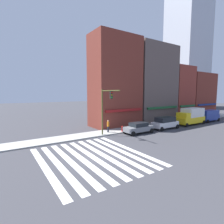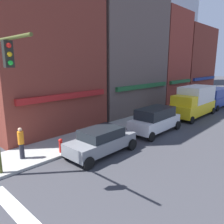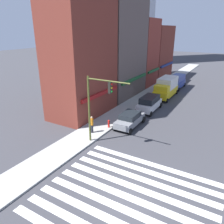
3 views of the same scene
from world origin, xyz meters
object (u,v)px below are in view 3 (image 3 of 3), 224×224
Objects in this scene: traffic_signal at (97,101)px; fire_hydrant at (109,123)px; box_truck_yellow at (166,87)px; suv_white at (149,103)px; van_blue at (177,81)px; sedan_grey at (130,119)px; pedestrian_orange_vest at (92,124)px.

fire_hydrant is at bearing 14.89° from traffic_signal.
traffic_signal is 1.02× the size of box_truck_yellow.
van_blue is (13.45, -0.00, 0.25)m from suv_white.
fire_hydrant is at bearing 166.53° from suv_white.
sedan_grey is 12.96m from box_truck_yellow.
van_blue is 5.99× the size of fire_hydrant.
suv_white reaches higher than fire_hydrant.
fire_hydrant is at bearing 176.53° from van_blue.
traffic_signal reaches higher than pedestrian_orange_vest.
traffic_signal is 11.41m from suv_white.
traffic_signal reaches higher than suv_white.
box_truck_yellow is (18.03, -0.79, -2.69)m from traffic_signal.
traffic_signal is at bearing 179.30° from van_blue.
traffic_signal is at bearing 177.26° from box_truck_yellow.
sedan_grey is 2.50× the size of pedestrian_orange_vest.
box_truck_yellow reaches higher than sedan_grey.
box_truck_yellow reaches higher than suv_white.
traffic_signal is at bearing -165.11° from fire_hydrant.
van_blue is at bearing 111.48° from pedestrian_orange_vest.
traffic_signal is 1.26× the size of van_blue.
pedestrian_orange_vest is (-22.91, 2.52, -0.21)m from van_blue.
sedan_grey reaches higher than fire_hydrant.
van_blue is at bearing -0.72° from sedan_grey.
box_truck_yellow is 16.77m from pedestrian_orange_vest.
box_truck_yellow reaches higher than pedestrian_orange_vest.
suv_white is 7.14m from box_truck_yellow.
traffic_signal reaches higher than van_blue.
sedan_grey is at bearing -178.83° from van_blue.
suv_white reaches higher than sedan_grey.
fire_hydrant is (1.95, -0.82, -0.46)m from pedestrian_orange_vest.
van_blue reaches higher than sedan_grey.
suv_white is 13.46m from van_blue.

